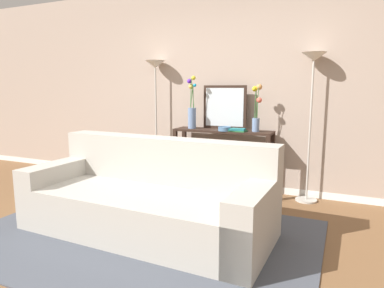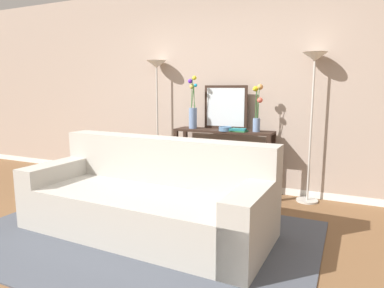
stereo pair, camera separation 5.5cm
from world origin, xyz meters
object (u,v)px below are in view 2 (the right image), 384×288
object	(u,v)px
couch	(148,200)
fruit_bowl	(225,129)
floor_lamp_right	(313,86)
vase_short_flowers	(257,110)
wall_mirror	(225,107)
floor_lamp_left	(157,88)
vase_tall_flowers	(193,111)
book_stack	(238,130)
book_row_under_console	(199,185)
console_table	(223,150)

from	to	relation	value
couch	fruit_bowl	size ratio (longest dim) A/B	14.62
floor_lamp_right	vase_short_flowers	xyz separation A→B (m)	(-0.63, -0.09, -0.29)
wall_mirror	floor_lamp_left	bearing A→B (deg)	-177.50
floor_lamp_left	vase_tall_flowers	world-z (taller)	floor_lamp_left
floor_lamp_left	vase_short_flowers	xyz separation A→B (m)	(1.49, -0.09, -0.27)
floor_lamp_right	fruit_bowl	bearing A→B (deg)	-169.33
book_stack	fruit_bowl	bearing A→B (deg)	-176.40
vase_tall_flowers	fruit_bowl	bearing A→B (deg)	-10.02
vase_tall_flowers	fruit_bowl	xyz separation A→B (m)	(0.49, -0.09, -0.21)
vase_tall_flowers	wall_mirror	bearing A→B (deg)	19.90
floor_lamp_right	floor_lamp_left	bearing A→B (deg)	180.00
book_row_under_console	console_table	bearing A→B (deg)	0.00
vase_tall_flowers	book_row_under_console	size ratio (longest dim) A/B	1.92
book_row_under_console	fruit_bowl	bearing A→B (deg)	-13.85
couch	vase_short_flowers	xyz separation A→B (m)	(0.68, 1.47, 0.81)
floor_lamp_right	couch	bearing A→B (deg)	-130.05
vase_short_flowers	console_table	bearing A→B (deg)	-179.62
couch	floor_lamp_right	bearing A→B (deg)	49.95
floor_lamp_left	console_table	bearing A→B (deg)	-5.01
console_table	vase_tall_flowers	world-z (taller)	vase_tall_flowers
vase_short_flowers	floor_lamp_right	bearing A→B (deg)	8.00
floor_lamp_left	fruit_bowl	size ratio (longest dim) A/B	10.73
floor_lamp_right	vase_tall_flowers	bearing A→B (deg)	-176.07
floor_lamp_right	book_row_under_console	bearing A→B (deg)	-176.27
book_stack	book_row_under_console	world-z (taller)	book_stack
book_stack	floor_lamp_left	bearing A→B (deg)	171.94
vase_short_flowers	book_stack	bearing A→B (deg)	-156.79
wall_mirror	book_stack	distance (m)	0.43
vase_short_flowers	book_stack	world-z (taller)	vase_short_flowers
fruit_bowl	book_stack	distance (m)	0.17
vase_tall_flowers	fruit_bowl	size ratio (longest dim) A/B	4.24
book_stack	floor_lamp_right	bearing A→B (deg)	12.02
book_stack	vase_short_flowers	bearing A→B (deg)	23.21
floor_lamp_left	book_row_under_console	world-z (taller)	floor_lamp_left
floor_lamp_right	vase_short_flowers	distance (m)	0.70
floor_lamp_left	wall_mirror	distance (m)	1.06
wall_mirror	book_row_under_console	xyz separation A→B (m)	(-0.32, -0.14, -1.08)
wall_mirror	fruit_bowl	bearing A→B (deg)	-70.27
floor_lamp_right	book_stack	size ratio (longest dim) A/B	8.00
couch	floor_lamp_left	size ratio (longest dim) A/B	1.36
vase_short_flowers	fruit_bowl	xyz separation A→B (m)	(-0.38, -0.10, -0.24)
vase_short_flowers	fruit_bowl	world-z (taller)	vase_short_flowers
couch	vase_short_flowers	distance (m)	1.81
wall_mirror	book_stack	size ratio (longest dim) A/B	2.64
book_stack	vase_tall_flowers	bearing A→B (deg)	173.36
wall_mirror	vase_short_flowers	world-z (taller)	vase_short_flowers
floor_lamp_left	fruit_bowl	world-z (taller)	floor_lamp_left
console_table	book_row_under_console	world-z (taller)	console_table
console_table	vase_short_flowers	world-z (taller)	vase_short_flowers
wall_mirror	couch	bearing A→B (deg)	-97.59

